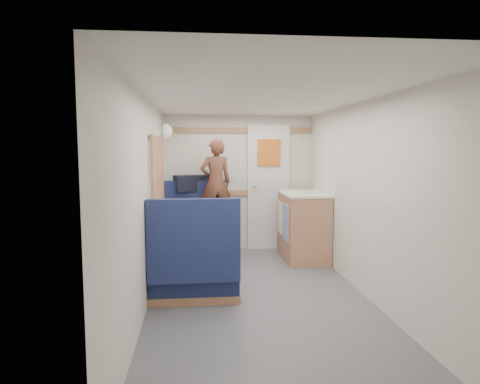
{
  "coord_description": "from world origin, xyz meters",
  "views": [
    {
      "loc": [
        -0.61,
        -4.07,
        1.53
      ],
      "look_at": [
        -0.11,
        0.9,
        1.01
      ],
      "focal_mm": 32.0,
      "sensor_mm": 36.0,
      "label": 1
    }
  ],
  "objects": [
    {
      "name": "tumbler_mid",
      "position": [
        -0.66,
        1.38,
        0.78
      ],
      "size": [
        0.07,
        0.07,
        0.11
      ],
      "primitive_type": "cylinder",
      "color": "white",
      "rests_on": "dinette_table"
    },
    {
      "name": "dinette_table",
      "position": [
        -0.65,
        1.0,
        0.57
      ],
      "size": [
        0.62,
        0.92,
        0.72
      ],
      "color": "white",
      "rests_on": "floor"
    },
    {
      "name": "galley_counter",
      "position": [
        0.82,
        1.55,
        0.47
      ],
      "size": [
        0.57,
        0.92,
        0.92
      ],
      "color": "#9B6546",
      "rests_on": "floor"
    },
    {
      "name": "ledge",
      "position": [
        -0.65,
        2.12,
        0.88
      ],
      "size": [
        0.9,
        0.14,
        0.04
      ],
      "primitive_type": "cube",
      "color": "#9B6546",
      "rests_on": "bench_far"
    },
    {
      "name": "oak_trim_low",
      "position": [
        0.0,
        2.23,
        0.85
      ],
      "size": [
        2.15,
        0.02,
        0.08
      ],
      "primitive_type": "cube",
      "color": "#9B6546",
      "rests_on": "wall_back"
    },
    {
      "name": "bench_far",
      "position": [
        -0.65,
        1.86,
        0.3
      ],
      "size": [
        0.9,
        0.59,
        1.05
      ],
      "color": "#161C48",
      "rests_on": "floor"
    },
    {
      "name": "bench_near",
      "position": [
        -0.65,
        0.14,
        0.3
      ],
      "size": [
        0.9,
        0.59,
        1.05
      ],
      "color": "#161C48",
      "rests_on": "floor"
    },
    {
      "name": "duffel_bag",
      "position": [
        -0.7,
        2.12,
        1.01
      ],
      "size": [
        0.52,
        0.37,
        0.23
      ],
      "primitive_type": "cube",
      "rotation": [
        0.0,
        0.0,
        0.34
      ],
      "color": "black",
      "rests_on": "ledge"
    },
    {
      "name": "cheese_block",
      "position": [
        -0.51,
        0.77,
        0.76
      ],
      "size": [
        0.11,
        0.08,
        0.03
      ],
      "primitive_type": "cube",
      "rotation": [
        0.0,
        0.0,
        -0.18
      ],
      "color": "#F7ED8E",
      "rests_on": "tray"
    },
    {
      "name": "pepper_grinder",
      "position": [
        -0.71,
        0.9,
        0.77
      ],
      "size": [
        0.04,
        0.04,
        0.1
      ],
      "primitive_type": "cylinder",
      "color": "black",
      "rests_on": "dinette_table"
    },
    {
      "name": "wine_glass",
      "position": [
        -0.73,
        1.05,
        0.84
      ],
      "size": [
        0.08,
        0.08,
        0.17
      ],
      "color": "white",
      "rests_on": "dinette_table"
    },
    {
      "name": "salt_grinder",
      "position": [
        -0.77,
        0.91,
        0.76
      ],
      "size": [
        0.04,
        0.04,
        0.09
      ],
      "primitive_type": "cylinder",
      "color": "silver",
      "rests_on": "dinette_table"
    },
    {
      "name": "oak_trim_high",
      "position": [
        0.0,
        2.23,
        1.78
      ],
      "size": [
        2.15,
        0.02,
        0.08
      ],
      "primitive_type": "cube",
      "color": "#9B6546",
      "rests_on": "wall_back"
    },
    {
      "name": "bread_loaf",
      "position": [
        -0.43,
        1.17,
        0.77
      ],
      "size": [
        0.19,
        0.27,
        0.1
      ],
      "primitive_type": "cube",
      "rotation": [
        0.0,
        0.0,
        -0.25
      ],
      "color": "brown",
      "rests_on": "dinette_table"
    },
    {
      "name": "orange_fruit",
      "position": [
        -0.43,
        0.73,
        0.77
      ],
      "size": [
        0.07,
        0.07,
        0.07
      ],
      "primitive_type": "sphere",
      "color": "orange",
      "rests_on": "tray"
    },
    {
      "name": "floor",
      "position": [
        0.0,
        0.0,
        0.0
      ],
      "size": [
        4.5,
        4.5,
        0.0
      ],
      "primitive_type": "plane",
      "color": "#515156",
      "rests_on": "ground"
    },
    {
      "name": "person",
      "position": [
        -0.35,
        1.85,
        1.04
      ],
      "size": [
        0.48,
        0.36,
        1.19
      ],
      "primitive_type": "imported",
      "rotation": [
        0.0,
        0.0,
        3.32
      ],
      "color": "brown",
      "rests_on": "bench_far"
    },
    {
      "name": "wall_left",
      "position": [
        -1.1,
        0.0,
        1.0
      ],
      "size": [
        0.02,
        4.5,
        2.0
      ],
      "primitive_type": "cube",
      "color": "silver",
      "rests_on": "floor"
    },
    {
      "name": "wall_right",
      "position": [
        1.1,
        0.0,
        1.0
      ],
      "size": [
        0.02,
        4.5,
        2.0
      ],
      "primitive_type": "cube",
      "color": "silver",
      "rests_on": "floor"
    },
    {
      "name": "dome_light",
      "position": [
        -1.04,
        1.85,
        1.75
      ],
      "size": [
        0.2,
        0.2,
        0.2
      ],
      "primitive_type": "sphere",
      "color": "white",
      "rests_on": "wall_left"
    },
    {
      "name": "tumbler_left",
      "position": [
        -0.79,
        0.66,
        0.77
      ],
      "size": [
        0.06,
        0.06,
        0.1
      ],
      "primitive_type": "cylinder",
      "color": "white",
      "rests_on": "dinette_table"
    },
    {
      "name": "wall_back",
      "position": [
        0.0,
        2.25,
        1.0
      ],
      "size": [
        2.2,
        0.02,
        2.0
      ],
      "primitive_type": "cube",
      "color": "silver",
      "rests_on": "floor"
    },
    {
      "name": "ceiling",
      "position": [
        0.0,
        0.0,
        2.0
      ],
      "size": [
        4.5,
        4.5,
        0.0
      ],
      "primitive_type": "plane",
      "rotation": [
        3.14,
        0.0,
        0.0
      ],
      "color": "silver",
      "rests_on": "wall_back"
    },
    {
      "name": "side_window",
      "position": [
        -1.08,
        1.0,
        1.25
      ],
      "size": [
        0.04,
        1.3,
        0.72
      ],
      "primitive_type": "cube",
      "color": "#9AA58C",
      "rests_on": "wall_left"
    },
    {
      "name": "rear_door",
      "position": [
        0.45,
        2.22,
        0.97
      ],
      "size": [
        0.62,
        0.12,
        1.86
      ],
      "color": "white",
      "rests_on": "wall_back"
    },
    {
      "name": "tray",
      "position": [
        -0.44,
        0.65,
        0.73
      ],
      "size": [
        0.35,
        0.39,
        0.02
      ],
      "primitive_type": "cube",
      "rotation": [
        0.0,
        0.0,
        0.36
      ],
      "color": "white",
      "rests_on": "dinette_table"
    },
    {
      "name": "beer_glass",
      "position": [
        -0.43,
        1.03,
        0.77
      ],
      "size": [
        0.06,
        0.06,
        0.09
      ],
      "primitive_type": "cylinder",
      "color": "#8C4F14",
      "rests_on": "dinette_table"
    }
  ]
}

